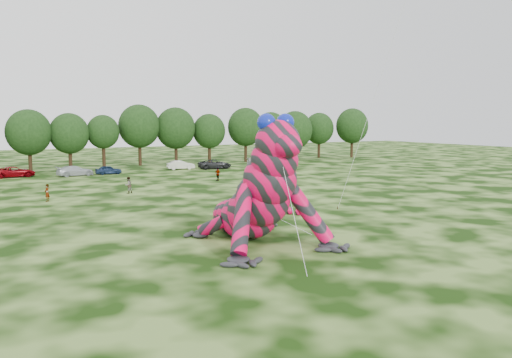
{
  "coord_description": "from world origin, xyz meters",
  "views": [
    {
      "loc": [
        -15.04,
        -26.9,
        7.76
      ],
      "look_at": [
        -0.11,
        1.36,
        4.0
      ],
      "focal_mm": 35.0,
      "sensor_mm": 36.0,
      "label": 1
    }
  ],
  "objects": [
    {
      "name": "ground",
      "position": [
        0.0,
        0.0,
        0.0
      ],
      "size": [
        240.0,
        240.0,
        0.0
      ],
      "primitive_type": "plane",
      "color": "#16330A",
      "rests_on": "ground"
    },
    {
      "name": "tree_16",
      "position": [
        45.45,
        59.37,
        4.69
      ],
      "size": [
        6.26,
        5.63,
        9.37
      ],
      "primitive_type": null,
      "color": "black",
      "rests_on": "ground"
    },
    {
      "name": "car_3",
      "position": [
        -5.03,
        46.47,
        0.72
      ],
      "size": [
        5.24,
        2.77,
        1.45
      ],
      "primitive_type": "imported",
      "rotation": [
        0.0,
        0.0,
        1.73
      ],
      "color": "#B7BDC2",
      "rests_on": "ground"
    },
    {
      "name": "car_7",
      "position": [
        26.25,
        49.83,
        0.65
      ],
      "size": [
        4.75,
        2.63,
        1.3
      ],
      "primitive_type": "imported",
      "rotation": [
        0.0,
        0.0,
        1.38
      ],
      "color": "silver",
      "rests_on": "ground"
    },
    {
      "name": "tree_13",
      "position": [
        27.13,
        57.13,
        5.06
      ],
      "size": [
        6.83,
        6.15,
        10.13
      ],
      "primitive_type": null,
      "color": "black",
      "rests_on": "ground"
    },
    {
      "name": "tree_11",
      "position": [
        13.79,
        58.2,
        5.03
      ],
      "size": [
        7.01,
        6.31,
        10.07
      ],
      "primitive_type": null,
      "color": "black",
      "rests_on": "ground"
    },
    {
      "name": "tree_8",
      "position": [
        -4.22,
        56.99,
        4.47
      ],
      "size": [
        6.14,
        5.53,
        8.94
      ],
      "primitive_type": null,
      "color": "black",
      "rests_on": "ground"
    },
    {
      "name": "spectator_0",
      "position": [
        -10.68,
        24.33,
        0.84
      ],
      "size": [
        0.66,
        0.73,
        1.69
      ],
      "primitive_type": "imported",
      "rotation": [
        0.0,
        0.0,
        4.18
      ],
      "color": "gray",
      "rests_on": "ground"
    },
    {
      "name": "tree_7",
      "position": [
        -10.08,
        56.8,
        4.74
      ],
      "size": [
        6.68,
        6.01,
        9.48
      ],
      "primitive_type": null,
      "color": "black",
      "rests_on": "ground"
    },
    {
      "name": "tree_10",
      "position": [
        7.4,
        58.58,
        5.25
      ],
      "size": [
        7.09,
        6.38,
        10.5
      ],
      "primitive_type": null,
      "color": "black",
      "rests_on": "ground"
    },
    {
      "name": "tree_9",
      "position": [
        1.06,
        57.35,
        4.34
      ],
      "size": [
        5.27,
        4.74,
        8.68
      ],
      "primitive_type": null,
      "color": "black",
      "rests_on": "ground"
    },
    {
      "name": "tree_15",
      "position": [
        38.47,
        57.77,
        4.82
      ],
      "size": [
        7.17,
        6.45,
        9.63
      ],
      "primitive_type": null,
      "color": "black",
      "rests_on": "ground"
    },
    {
      "name": "spectator_1",
      "position": [
        -2.45,
        26.18,
        0.88
      ],
      "size": [
        1.07,
        0.98,
        1.77
      ],
      "primitive_type": "imported",
      "rotation": [
        0.0,
        0.0,
        3.6
      ],
      "color": "gray",
      "rests_on": "ground"
    },
    {
      "name": "car_5",
      "position": [
        11.25,
        48.52,
        0.71
      ],
      "size": [
        4.48,
        1.98,
        1.43
      ],
      "primitive_type": "imported",
      "rotation": [
        0.0,
        0.0,
        1.46
      ],
      "color": "silver",
      "rests_on": "ground"
    },
    {
      "name": "inflatable_gecko",
      "position": [
        -0.46,
        2.36,
        4.1
      ],
      "size": [
        14.29,
        16.8,
        8.2
      ],
      "primitive_type": null,
      "rotation": [
        0.0,
        0.0,
        0.03
      ],
      "color": "#F2064D",
      "rests_on": "ground"
    },
    {
      "name": "car_6",
      "position": [
        16.52,
        47.11,
        0.75
      ],
      "size": [
        5.52,
        2.81,
        1.49
      ],
      "primitive_type": "imported",
      "rotation": [
        0.0,
        0.0,
        1.51
      ],
      "color": "#252527",
      "rests_on": "ground"
    },
    {
      "name": "car_4",
      "position": [
        -0.39,
        46.64,
        0.63
      ],
      "size": [
        3.73,
        1.53,
        1.27
      ],
      "primitive_type": "imported",
      "rotation": [
        0.0,
        0.0,
        1.58
      ],
      "color": "#17294B",
      "rests_on": "ground"
    },
    {
      "name": "tree_14",
      "position": [
        33.46,
        58.72,
        4.7
      ],
      "size": [
        6.82,
        6.14,
        9.4
      ],
      "primitive_type": null,
      "color": "black",
      "rests_on": "ground"
    },
    {
      "name": "tree_17",
      "position": [
        51.95,
        56.66,
        5.15
      ],
      "size": [
        6.98,
        6.28,
        10.3
      ],
      "primitive_type": null,
      "color": "black",
      "rests_on": "ground"
    },
    {
      "name": "spectator_3",
      "position": [
        10.51,
        32.15,
        0.87
      ],
      "size": [
        0.71,
        1.1,
        1.73
      ],
      "primitive_type": "imported",
      "rotation": [
        0.0,
        0.0,
        5.02
      ],
      "color": "gray",
      "rests_on": "ground"
    },
    {
      "name": "tree_12",
      "position": [
        20.01,
        57.74,
        4.49
      ],
      "size": [
        5.99,
        5.39,
        8.97
      ],
      "primitive_type": null,
      "color": "black",
      "rests_on": "ground"
    },
    {
      "name": "car_2",
      "position": [
        -12.59,
        48.81,
        0.74
      ],
      "size": [
        5.56,
        3.05,
        1.48
      ],
      "primitive_type": "imported",
      "rotation": [
        0.0,
        0.0,
        1.69
      ],
      "color": "maroon",
      "rests_on": "ground"
    }
  ]
}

